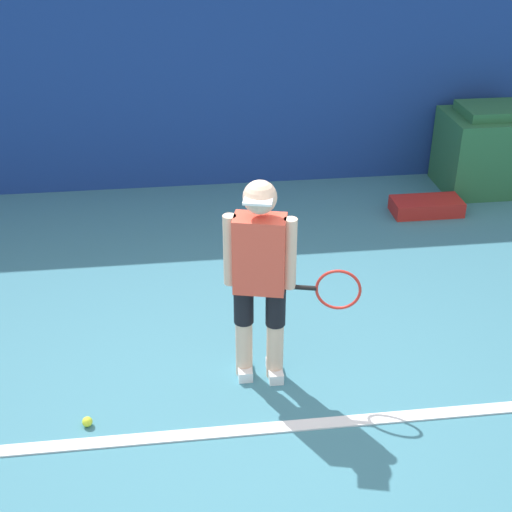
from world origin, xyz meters
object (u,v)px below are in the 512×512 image
(tennis_ball, at_px, (87,422))
(covered_chair, at_px, (486,150))
(tennis_player, at_px, (262,275))
(equipment_bag, at_px, (426,206))

(tennis_ball, xyz_separation_m, covered_chair, (4.09, 3.41, 0.41))
(covered_chair, bearing_deg, tennis_ball, -140.18)
(tennis_player, relative_size, covered_chair, 1.59)
(tennis_player, height_order, equipment_bag, tennis_player)
(tennis_player, distance_m, tennis_ball, 1.49)
(tennis_ball, height_order, covered_chair, covered_chair)
(tennis_ball, height_order, equipment_bag, equipment_bag)
(tennis_player, height_order, tennis_ball, tennis_player)
(tennis_player, xyz_separation_m, covered_chair, (2.89, 3.02, -0.38))
(covered_chair, distance_m, equipment_bag, 1.08)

